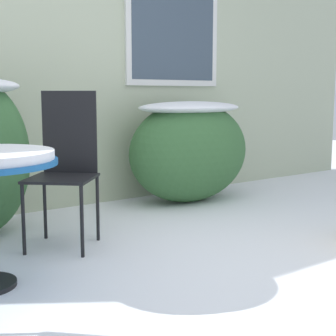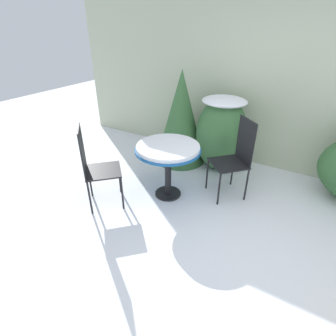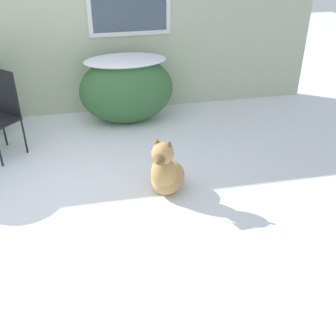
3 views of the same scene
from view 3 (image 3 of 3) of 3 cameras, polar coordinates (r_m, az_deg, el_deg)
ground_plane at (r=4.79m, az=-15.85°, el=-3.70°), size 16.00×16.00×0.00m
house_wall at (r=6.28m, az=-16.42°, el=18.42°), size 8.00×0.10×2.66m
shrub_middle at (r=6.05m, az=-5.63°, el=10.76°), size 1.33×0.72×0.97m
patio_chair_near_table at (r=5.55m, az=-21.61°, el=7.18°), size 0.60×0.60×1.06m
dog at (r=4.51m, az=-0.24°, el=-0.68°), size 0.54×0.66×0.71m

